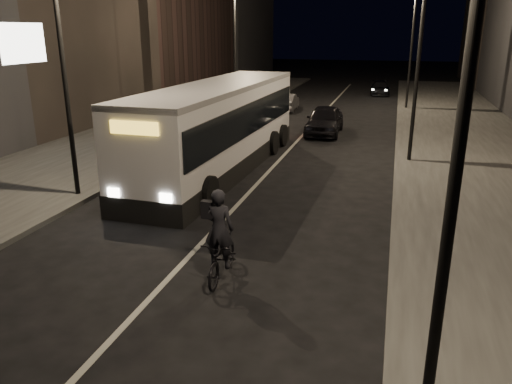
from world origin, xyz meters
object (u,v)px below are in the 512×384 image
Objects in this scene: car_near at (325,120)px; streetlight_right_mid at (414,36)px; streetlight_right_far at (409,33)px; car_far at (380,88)px; streetlight_left_far at (238,33)px; streetlight_left_near at (67,37)px; city_bus at (219,124)px; streetlight_right_near at (446,51)px; car_mid at (287,102)px; cyclist_on_bicycle at (221,249)px.

streetlight_right_mid is at bearing -53.09° from car_near.
car_far is at bearing 102.70° from streetlight_right_far.
streetlight_left_far is 1.77× the size of car_near.
car_near is at bearing 127.69° from streetlight_right_mid.
city_bus is (3.27, 4.85, -3.44)m from streetlight_left_near.
streetlight_right_near reaches higher than car_mid.
car_far is at bearing 74.98° from streetlight_left_near.
streetlight_right_mid is 8.74m from city_bus.
streetlight_right_mid is 1.00× the size of streetlight_right_far.
streetlight_right_mid reaches higher than car_near.
streetlight_left_far is at bearing 105.78° from city_bus.
streetlight_right_mid is at bearing 68.67° from cyclist_on_bicycle.
car_far is at bearing 92.72° from streetlight_right_near.
streetlight_right_near is 13.33m from streetlight_left_near.
streetlight_right_mid is 3.58× the size of cyclist_on_bicycle.
streetlight_right_near is 1.00× the size of streetlight_right_far.
streetlight_right_near is at bearing -91.40° from car_far.
streetlight_left_far is 6.30m from car_mid.
streetlight_left_far reaches higher than car_near.
car_far is (-1.93, 24.56, -4.78)m from streetlight_right_mid.
streetlight_right_mid reaches higher than car_far.
streetlight_right_near is at bearing -44.79° from cyclist_on_bicycle.
streetlight_left_near and streetlight_left_far have the same top height.
car_mid is (-0.68, 16.39, -1.31)m from city_bus.
streetlight_right_near and streetlight_left_near have the same top height.
streetlight_right_far is 0.61× the size of city_bus.
car_near is (-4.24, 21.49, -4.58)m from streetlight_right_near.
streetlight_right_mid is at bearing 118.34° from car_mid.
car_near is (3.15, 8.64, -1.14)m from city_bus.
car_mid is at bearing 94.18° from city_bus.
car_near is at bearing -35.06° from streetlight_left_far.
streetlight_left_far is (-10.66, -6.00, 0.00)m from streetlight_right_far.
streetlight_right_far is 1.00× the size of streetlight_left_far.
streetlight_right_far is at bearing 78.88° from cyclist_on_bicycle.
streetlight_left_far reaches higher than cyclist_on_bicycle.
streetlight_right_near is 1.00× the size of streetlight_left_far.
cyclist_on_bicycle reaches higher than car_far.
cyclist_on_bicycle reaches higher than car_mid.
cyclist_on_bicycle reaches higher than car_near.
streetlight_right_mid is 16.00m from streetlight_right_far.
streetlight_right_far is (0.00, 32.00, 0.00)m from streetlight_right_near.
streetlight_right_near is 40.88m from car_far.
streetlight_right_far is at bearing -81.42° from car_far.
car_far is at bearing 94.49° from streetlight_right_mid.
streetlight_left_near is at bearing 143.84° from cyclist_on_bicycle.
streetlight_left_near is 1.00× the size of streetlight_left_far.
streetlight_right_near is at bearing -58.28° from city_bus.
streetlight_right_mid is 13.77m from cyclist_on_bicycle.
streetlight_right_near is 15.22m from city_bus.
streetlight_left_far is 3.58× the size of cyclist_on_bicycle.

